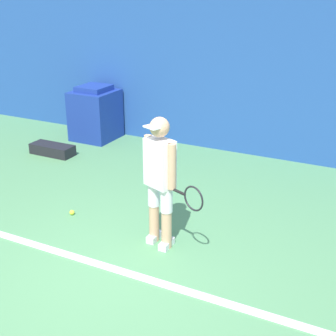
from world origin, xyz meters
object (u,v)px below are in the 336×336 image
covered_chair (95,114)px  tennis_player (161,177)px  tennis_ball (72,212)px  equipment_bag (52,150)px

covered_chair → tennis_player: bearing=-44.8°
tennis_ball → covered_chair: 3.30m
covered_chair → equipment_bag: size_ratio=1.30×
tennis_ball → covered_chair: size_ratio=0.07×
tennis_ball → tennis_player: bearing=-4.8°
tennis_player → covered_chair: tennis_player is taller
equipment_bag → covered_chair: bearing=81.9°
covered_chair → equipment_bag: covered_chair is taller
tennis_ball → equipment_bag: 2.46m
covered_chair → tennis_ball: bearing=-60.8°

